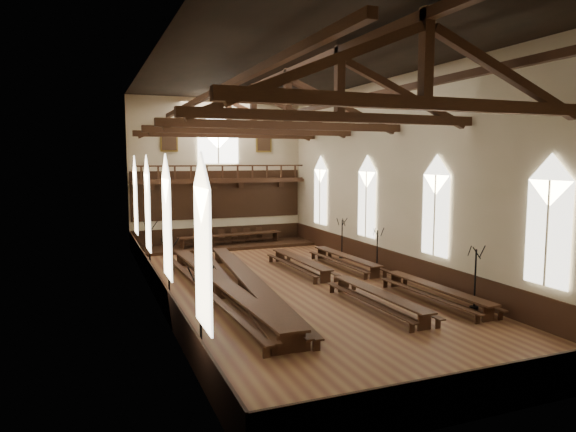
% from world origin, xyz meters
% --- Properties ---
extents(ground, '(26.00, 26.00, 0.00)m').
position_xyz_m(ground, '(0.00, 0.00, 0.00)').
color(ground, brown).
rests_on(ground, ground).
extents(room_walls, '(26.00, 26.00, 26.00)m').
position_xyz_m(room_walls, '(0.00, 0.00, 6.46)').
color(room_walls, beige).
rests_on(room_walls, ground).
extents(wainscot_band, '(12.00, 26.00, 1.20)m').
position_xyz_m(wainscot_band, '(0.00, 0.00, 0.60)').
color(wainscot_band, black).
rests_on(wainscot_band, ground).
extents(side_windows, '(11.85, 19.80, 4.50)m').
position_xyz_m(side_windows, '(-0.00, -0.00, 3.74)').
color(side_windows, white).
rests_on(side_windows, room_walls).
extents(end_window, '(2.80, 0.12, 3.80)m').
position_xyz_m(end_window, '(0.00, 12.90, 7.22)').
color(end_window, white).
rests_on(end_window, room_walls).
extents(minstrels_gallery, '(11.80, 1.24, 3.70)m').
position_xyz_m(minstrels_gallery, '(0.00, 12.66, 3.91)').
color(minstrels_gallery, '#3C2013').
rests_on(minstrels_gallery, room_walls).
extents(portraits, '(7.75, 0.09, 1.45)m').
position_xyz_m(portraits, '(0.00, 12.90, 7.10)').
color(portraits, brown).
rests_on(portraits, room_walls).
extents(roof_trusses, '(11.70, 25.70, 2.80)m').
position_xyz_m(roof_trusses, '(0.00, -0.00, 8.22)').
color(roof_trusses, '#3C2013').
rests_on(roof_trusses, room_walls).
extents(refectory_row_a, '(1.95, 14.96, 0.80)m').
position_xyz_m(refectory_row_a, '(-3.42, -0.61, 0.59)').
color(refectory_row_a, '#3C2013').
rests_on(refectory_row_a, ground).
extents(refectory_row_b, '(2.26, 14.97, 0.80)m').
position_xyz_m(refectory_row_b, '(-2.16, -0.65, 0.58)').
color(refectory_row_b, '#3C2013').
rests_on(refectory_row_b, ground).
extents(refectory_row_c, '(1.54, 13.71, 0.67)m').
position_xyz_m(refectory_row_c, '(1.93, -0.91, 0.49)').
color(refectory_row_c, '#3C2013').
rests_on(refectory_row_c, ground).
extents(refectory_row_d, '(1.60, 13.72, 0.67)m').
position_xyz_m(refectory_row_d, '(4.63, -0.99, 0.49)').
color(refectory_row_d, '#3C2013').
rests_on(refectory_row_d, ground).
extents(dais, '(11.40, 2.92, 0.19)m').
position_xyz_m(dais, '(0.40, 11.40, 0.10)').
color(dais, black).
rests_on(dais, ground).
extents(high_table, '(7.25, 1.49, 0.68)m').
position_xyz_m(high_table, '(0.40, 11.40, 0.77)').
color(high_table, '#3C2013').
rests_on(high_table, dais).
extents(high_chairs, '(4.96, 0.46, 0.93)m').
position_xyz_m(high_chairs, '(0.40, 12.11, 0.70)').
color(high_chairs, '#3C2013').
rests_on(high_chairs, dais).
extents(candelabrum_left_near, '(0.81, 0.81, 2.74)m').
position_xyz_m(candelabrum_left_near, '(-5.55, -6.90, 0.83)').
color(candelabrum_left_near, black).
rests_on(candelabrum_left_near, ground).
extents(candelabrum_left_mid, '(0.77, 0.83, 2.73)m').
position_xyz_m(candelabrum_left_mid, '(-5.55, -0.78, 0.83)').
color(candelabrum_left_mid, black).
rests_on(candelabrum_left_mid, ground).
extents(candelabrum_left_far, '(0.76, 0.82, 2.69)m').
position_xyz_m(candelabrum_left_far, '(-5.55, 5.74, 0.82)').
color(candelabrum_left_far, black).
rests_on(candelabrum_left_far, ground).
extents(candelabrum_right_near, '(0.72, 0.77, 2.53)m').
position_xyz_m(candelabrum_right_near, '(5.55, -6.04, 0.77)').
color(candelabrum_right_near, black).
rests_on(candelabrum_right_near, ground).
extents(candelabrum_right_mid, '(0.70, 0.66, 2.33)m').
position_xyz_m(candelabrum_right_mid, '(5.55, 1.24, 0.71)').
color(candelabrum_right_mid, black).
rests_on(candelabrum_right_mid, ground).
extents(candelabrum_right_far, '(0.73, 0.68, 2.41)m').
position_xyz_m(candelabrum_right_far, '(5.55, 5.21, 0.73)').
color(candelabrum_right_far, black).
rests_on(candelabrum_right_far, ground).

